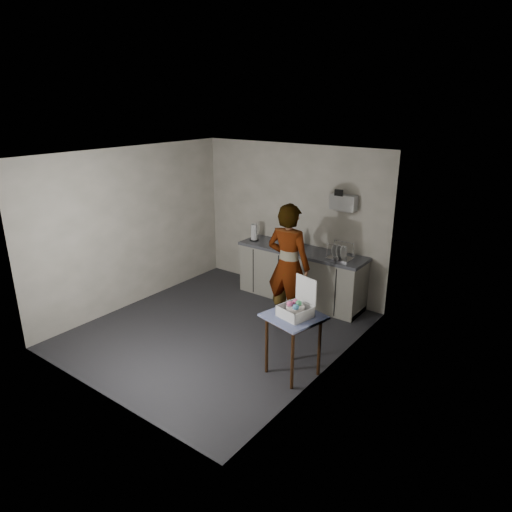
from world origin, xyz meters
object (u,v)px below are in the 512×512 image
Objects in this scene: dark_bottle at (290,239)px; bakery_box at (296,308)px; soda_can at (297,246)px; paper_towel at (254,233)px; side_table at (294,323)px; soap_bottle at (296,240)px; standing_man at (288,266)px; dish_rack at (339,255)px; kitchen_counter at (301,276)px.

bakery_box reaches higher than dark_bottle.
soda_can is 0.89m from paper_towel.
soap_bottle is (-1.19, 1.95, 0.37)m from side_table.
standing_man is 0.91m from soda_can.
side_table is 3.30× the size of dark_bottle.
soap_bottle is 0.81m from dish_rack.
dish_rack reaches higher than side_table.
dark_bottle reaches higher than soda_can.
soap_bottle is at bearing -68.72° from standing_man.
paper_towel is at bearing 150.40° from side_table.
soap_bottle is at bearing 136.02° from bakery_box.
side_table is 2.49m from dark_bottle.
dish_rack reaches higher than dark_bottle.
side_table is 2.84m from paper_towel.
kitchen_counter is 6.88× the size of soap_bottle.
soap_bottle is (-0.09, -0.05, 0.65)m from kitchen_counter.
standing_man is at bearing -58.18° from dark_bottle.
kitchen_counter is 2.29m from side_table.
dish_rack is at bearing 114.85° from side_table.
standing_man is 0.93m from dish_rack.
soap_bottle is 0.10m from soda_can.
dish_rack is (0.42, 0.83, 0.02)m from standing_man.
soap_bottle is at bearing 135.09° from side_table.
paper_towel is (-1.25, 0.82, 0.10)m from standing_man.
soda_can is 0.24m from dark_bottle.
bakery_box is (0.83, -1.11, -0.03)m from standing_man.
dark_bottle is 0.68m from paper_towel.
side_table is at bearing -61.12° from kitchen_counter.
bakery_box is at bearing -77.97° from dish_rack.
side_table is 6.25× the size of soda_can.
dish_rack is at bearing -4.26° from kitchen_counter.
paper_towel reaches higher than dish_rack.
bakery_box is (0.03, 0.00, 0.21)m from side_table.
paper_towel is (-0.87, -0.01, -0.02)m from soap_bottle.
dish_rack is at bearing 0.18° from paper_towel.
kitchen_counter is at bearing 132.58° from side_table.
kitchen_counter is 6.02× the size of dish_rack.
paper_towel reaches higher than soda_can.
soda_can is 0.79m from dish_rack.
standing_man is 1.50m from paper_towel.
side_table is at bearing -58.62° from soap_bottle.
paper_towel is 0.79× the size of dish_rack.
bakery_box is at bearing -60.40° from kitchen_counter.
soda_can is (-0.07, -0.05, 0.55)m from kitchen_counter.
standing_man is 14.60× the size of soda_can.
soap_bottle reaches higher than dark_bottle.
soda_can reaches higher than side_table.
side_table is 1.39m from standing_man.
soda_can reaches higher than kitchen_counter.
paper_towel is (-0.67, -0.11, 0.02)m from dark_bottle.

